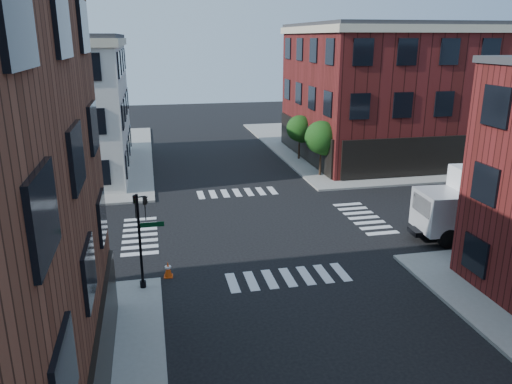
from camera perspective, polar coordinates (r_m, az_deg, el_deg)
The scene contains 8 objects.
ground at distance 30.59m, azimuth 0.12°, elevation -3.91°, with size 120.00×120.00×0.00m, color black.
sidewalk_ne at distance 56.93m, azimuth 16.58°, elevation 5.42°, with size 30.00×30.00×0.15m, color gray.
building_ne at distance 51.54m, azimuth 19.30°, elevation 10.69°, with size 25.00×16.00×12.00m, color #471411.
tree_near at distance 40.99m, azimuth 7.55°, elevation 6.01°, with size 2.69×2.69×4.49m.
tree_far at distance 46.64m, azimuth 5.08°, elevation 7.09°, with size 2.43×2.43×4.07m.
signal_pole at distance 22.73m, azimuth -13.01°, elevation -4.32°, with size 1.29×1.24×4.60m.
box_truck at distance 31.49m, azimuth 25.87°, elevation -1.00°, with size 9.15×3.31×4.07m.
traffic_cone at distance 24.61m, azimuth -10.02°, elevation -8.72°, with size 0.46×0.46×0.78m.
Camera 1 is at (-6.07, -27.87, 11.04)m, focal length 35.00 mm.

